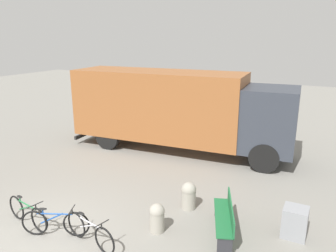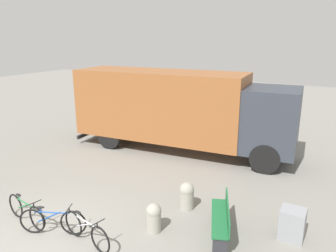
{
  "view_description": "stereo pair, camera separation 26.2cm",
  "coord_description": "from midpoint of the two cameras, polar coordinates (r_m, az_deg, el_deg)",
  "views": [
    {
      "loc": [
        6.05,
        -4.83,
        4.83
      ],
      "look_at": [
        1.07,
        4.74,
        1.82
      ],
      "focal_mm": 35.0,
      "sensor_mm": 36.0,
      "label": 1
    },
    {
      "loc": [
        6.28,
        -4.7,
        4.83
      ],
      "look_at": [
        1.07,
        4.74,
        1.82
      ],
      "focal_mm": 35.0,
      "sensor_mm": 36.0,
      "label": 2
    }
  ],
  "objects": [
    {
      "name": "ground_plane",
      "position": [
        9.17,
        -21.94,
        -17.44
      ],
      "size": [
        60.0,
        60.0,
        0.0
      ],
      "primitive_type": "plane",
      "color": "gray"
    },
    {
      "name": "delivery_truck",
      "position": [
        13.74,
        1.0,
        3.24
      ],
      "size": [
        9.47,
        3.03,
        3.37
      ],
      "rotation": [
        0.0,
        0.0,
        0.09
      ],
      "color": "#99592D",
      "rests_on": "ground"
    },
    {
      "name": "park_bench",
      "position": [
        8.49,
        9.16,
        -15.32
      ],
      "size": [
        1.04,
        1.85,
        0.86
      ],
      "rotation": [
        0.0,
        0.0,
        1.94
      ],
      "color": "#1E6638",
      "rests_on": "ground"
    },
    {
      "name": "bicycle_near",
      "position": [
        9.6,
        -24.06,
        -13.63
      ],
      "size": [
        1.7,
        0.44,
        0.76
      ],
      "rotation": [
        0.0,
        0.0,
        -0.16
      ],
      "color": "black",
      "rests_on": "ground"
    },
    {
      "name": "bicycle_middle",
      "position": [
        8.91,
        -19.87,
        -15.56
      ],
      "size": [
        1.57,
        0.77,
        0.76
      ],
      "rotation": [
        0.0,
        0.0,
        0.43
      ],
      "color": "black",
      "rests_on": "ground"
    },
    {
      "name": "bicycle_far",
      "position": [
        8.34,
        -14.39,
        -17.37
      ],
      "size": [
        1.69,
        0.49,
        0.76
      ],
      "rotation": [
        0.0,
        0.0,
        -0.2
      ],
      "color": "black",
      "rests_on": "ground"
    },
    {
      "name": "bollard_near_bench",
      "position": [
        8.57,
        -2.83,
        -15.52
      ],
      "size": [
        0.39,
        0.39,
        0.76
      ],
      "color": "#9E998C",
      "rests_on": "ground"
    },
    {
      "name": "bollard_far_bench",
      "position": [
        9.56,
        2.82,
        -11.86
      ],
      "size": [
        0.43,
        0.43,
        0.8
      ],
      "color": "#9E998C",
      "rests_on": "ground"
    },
    {
      "name": "utility_box",
      "position": [
        8.9,
        20.4,
        -15.43
      ],
      "size": [
        0.58,
        0.55,
        0.77
      ],
      "color": "gray",
      "rests_on": "ground"
    }
  ]
}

